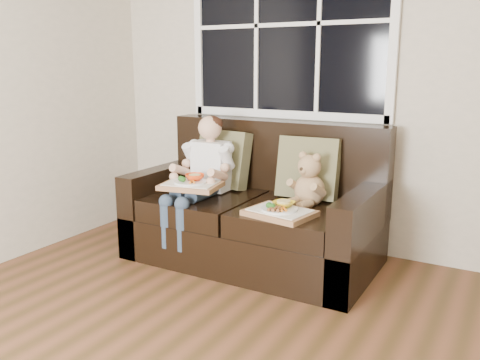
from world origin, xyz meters
The scene contains 8 objects.
window_back centered at (-0.74, 2.48, 1.65)m, with size 1.62×0.04×1.37m.
loveseat centered at (-0.74, 2.02, 0.31)m, with size 1.70×0.92×0.96m.
pillow_left centered at (-1.12, 2.17, 0.66)m, with size 0.45×0.25×0.44m.
pillow_right centered at (-0.42, 2.17, 0.66)m, with size 0.44×0.22×0.44m.
child centered at (-1.11, 1.90, 0.64)m, with size 0.38×0.59×0.86m.
teddy_bear centered at (-0.35, 2.01, 0.60)m, with size 0.25×0.30×0.37m.
tray_left centered at (-1.07, 1.69, 0.57)m, with size 0.43×0.36×0.09m.
tray_right centered at (-0.40, 1.68, 0.48)m, with size 0.44×0.37×0.09m.
Camera 1 is at (0.87, -1.07, 1.37)m, focal length 38.00 mm.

